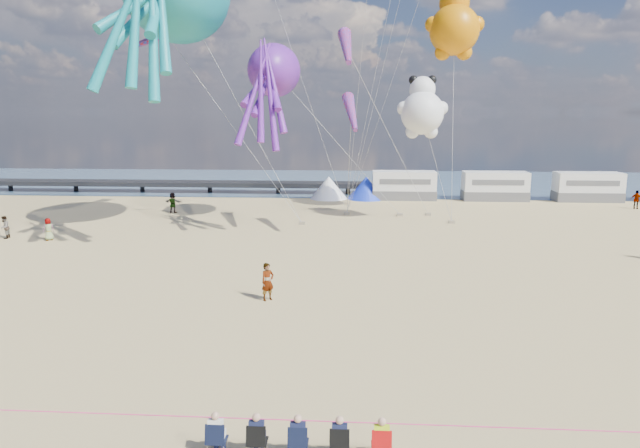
{
  "coord_description": "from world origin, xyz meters",
  "views": [
    {
      "loc": [
        1.04,
        -20.55,
        9.09
      ],
      "look_at": [
        -0.7,
        6.0,
        3.87
      ],
      "focal_mm": 32.0,
      "sensor_mm": 36.0,
      "label": 1
    }
  ],
  "objects_px": {
    "tent_white": "(329,187)",
    "windsock_left": "(166,34)",
    "motorhome_2": "(588,187)",
    "sandbag_a": "(302,223)",
    "windsock_mid": "(346,47)",
    "spectator_row": "(298,435)",
    "sandbag_c": "(451,222)",
    "sandbag_e": "(347,214)",
    "kite_teddy_orange": "(454,30)",
    "standing_person": "(268,282)",
    "tent_blue": "(366,188)",
    "kite_panda": "(422,113)",
    "sandbag_b": "(400,215)",
    "motorhome_1": "(495,186)",
    "beachgoer_0": "(49,229)",
    "sandbag_d": "(428,214)",
    "motorhome_0": "(404,185)",
    "beachgoer_3": "(637,200)",
    "beachgoer_1": "(5,227)",
    "kite_octopus_purple": "(274,71)",
    "beachgoer_4": "(173,203)"
  },
  "relations": [
    {
      "from": "motorhome_2",
      "to": "sandbag_a",
      "type": "relative_size",
      "value": 13.2
    },
    {
      "from": "motorhome_1",
      "to": "windsock_mid",
      "type": "bearing_deg",
      "value": -128.15
    },
    {
      "from": "beachgoer_4",
      "to": "kite_panda",
      "type": "xyz_separation_m",
      "value": [
        22.11,
        -3.6,
        8.12
      ]
    },
    {
      "from": "motorhome_1",
      "to": "kite_octopus_purple",
      "type": "xyz_separation_m",
      "value": [
        -21.2,
        -13.89,
        10.88
      ]
    },
    {
      "from": "tent_white",
      "to": "windsock_left",
      "type": "height_order",
      "value": "windsock_left"
    },
    {
      "from": "sandbag_e",
      "to": "kite_teddy_orange",
      "type": "height_order",
      "value": "kite_teddy_orange"
    },
    {
      "from": "sandbag_d",
      "to": "kite_octopus_purple",
      "type": "relative_size",
      "value": 0.05
    },
    {
      "from": "motorhome_0",
      "to": "beachgoer_3",
      "type": "relative_size",
      "value": 3.67
    },
    {
      "from": "sandbag_c",
      "to": "sandbag_a",
      "type": "bearing_deg",
      "value": -173.96
    },
    {
      "from": "motorhome_0",
      "to": "windsock_mid",
      "type": "relative_size",
      "value": 1.11
    },
    {
      "from": "sandbag_a",
      "to": "kite_teddy_orange",
      "type": "xyz_separation_m",
      "value": [
        12.43,
        4.23,
        15.71
      ]
    },
    {
      "from": "windsock_mid",
      "to": "tent_white",
      "type": "bearing_deg",
      "value": 91.74
    },
    {
      "from": "beachgoer_1",
      "to": "windsock_mid",
      "type": "distance_m",
      "value": 27.97
    },
    {
      "from": "spectator_row",
      "to": "motorhome_1",
      "type": "bearing_deg",
      "value": 71.21
    },
    {
      "from": "motorhome_2",
      "to": "sandbag_e",
      "type": "xyz_separation_m",
      "value": [
        -24.85,
        -9.77,
        -1.39
      ]
    },
    {
      "from": "sandbag_d",
      "to": "windsock_left",
      "type": "bearing_deg",
      "value": -170.65
    },
    {
      "from": "motorhome_2",
      "to": "sandbag_a",
      "type": "bearing_deg",
      "value": -152.89
    },
    {
      "from": "tent_blue",
      "to": "windsock_left",
      "type": "xyz_separation_m",
      "value": [
        -16.55,
        -13.27,
        14.13
      ]
    },
    {
      "from": "motorhome_0",
      "to": "motorhome_1",
      "type": "bearing_deg",
      "value": 0.0
    },
    {
      "from": "motorhome_0",
      "to": "beachgoer_3",
      "type": "distance_m",
      "value": 22.3
    },
    {
      "from": "tent_blue",
      "to": "sandbag_a",
      "type": "height_order",
      "value": "tent_blue"
    },
    {
      "from": "standing_person",
      "to": "sandbag_b",
      "type": "height_order",
      "value": "standing_person"
    },
    {
      "from": "standing_person",
      "to": "sandbag_a",
      "type": "xyz_separation_m",
      "value": [
        -0.2,
        19.35,
        -0.83
      ]
    },
    {
      "from": "tent_blue",
      "to": "kite_octopus_purple",
      "type": "distance_m",
      "value": 19.42
    },
    {
      "from": "motorhome_0",
      "to": "kite_teddy_orange",
      "type": "bearing_deg",
      "value": -74.11
    },
    {
      "from": "tent_blue",
      "to": "sandbag_a",
      "type": "bearing_deg",
      "value": -110.6
    },
    {
      "from": "motorhome_1",
      "to": "sandbag_e",
      "type": "relative_size",
      "value": 13.2
    },
    {
      "from": "motorhome_0",
      "to": "sandbag_a",
      "type": "bearing_deg",
      "value": -123.03
    },
    {
      "from": "beachgoer_1",
      "to": "sandbag_e",
      "type": "distance_m",
      "value": 27.39
    },
    {
      "from": "tent_blue",
      "to": "sandbag_d",
      "type": "distance_m",
      "value": 11.13
    },
    {
      "from": "beachgoer_0",
      "to": "tent_white",
      "type": "bearing_deg",
      "value": -174.67
    },
    {
      "from": "standing_person",
      "to": "kite_panda",
      "type": "height_order",
      "value": "kite_panda"
    },
    {
      "from": "sandbag_d",
      "to": "motorhome_0",
      "type": "bearing_deg",
      "value": 98.4
    },
    {
      "from": "beachgoer_0",
      "to": "sandbag_d",
      "type": "relative_size",
      "value": 3.25
    },
    {
      "from": "tent_blue",
      "to": "spectator_row",
      "type": "xyz_separation_m",
      "value": [
        -2.44,
        -46.83,
        -0.55
      ]
    },
    {
      "from": "standing_person",
      "to": "kite_octopus_purple",
      "type": "relative_size",
      "value": 0.18
    },
    {
      "from": "motorhome_2",
      "to": "sandbag_b",
      "type": "distance_m",
      "value": 22.58
    },
    {
      "from": "tent_white",
      "to": "standing_person",
      "type": "height_order",
      "value": "tent_white"
    },
    {
      "from": "standing_person",
      "to": "windsock_mid",
      "type": "xyz_separation_m",
      "value": [
        3.47,
        14.44,
        12.57
      ]
    },
    {
      "from": "windsock_left",
      "to": "windsock_mid",
      "type": "xyz_separation_m",
      "value": [
        14.73,
        -6.23,
        -1.81
      ]
    },
    {
      "from": "motorhome_2",
      "to": "tent_white",
      "type": "height_order",
      "value": "motorhome_2"
    },
    {
      "from": "beachgoer_0",
      "to": "kite_panda",
      "type": "relative_size",
      "value": 0.27
    },
    {
      "from": "tent_blue",
      "to": "standing_person",
      "type": "height_order",
      "value": "tent_blue"
    },
    {
      "from": "spectator_row",
      "to": "kite_panda",
      "type": "distance_m",
      "value": 35.2
    },
    {
      "from": "spectator_row",
      "to": "sandbag_c",
      "type": "height_order",
      "value": "spectator_row"
    },
    {
      "from": "sandbag_b",
      "to": "sandbag_d",
      "type": "height_order",
      "value": "same"
    },
    {
      "from": "standing_person",
      "to": "sandbag_d",
      "type": "xyz_separation_m",
      "value": [
        10.71,
        24.28,
        -0.83
      ]
    },
    {
      "from": "beachgoer_0",
      "to": "kite_octopus_purple",
      "type": "xyz_separation_m",
      "value": [
        15.46,
        7.78,
        11.57
      ]
    },
    {
      "from": "beachgoer_1",
      "to": "windsock_mid",
      "type": "relative_size",
      "value": 0.28
    },
    {
      "from": "sandbag_d",
      "to": "sandbag_e",
      "type": "distance_m",
      "value": 7.28
    }
  ]
}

